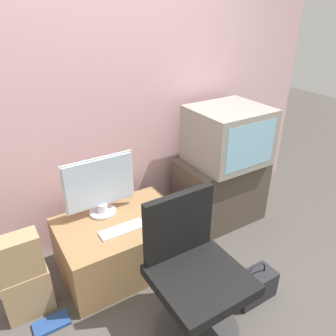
% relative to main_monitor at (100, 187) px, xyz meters
% --- Properties ---
extents(wall_back, '(4.40, 0.05, 2.60)m').
position_rel_main_monitor_xyz_m(wall_back, '(0.17, 0.33, 0.63)').
color(wall_back, beige).
rests_on(wall_back, ground_plane).
extents(desk, '(0.92, 0.64, 0.43)m').
position_rel_main_monitor_xyz_m(desk, '(0.07, -0.17, -0.45)').
color(desk, '#937047').
rests_on(desk, ground_plane).
extents(side_stand, '(0.78, 0.49, 0.62)m').
position_rel_main_monitor_xyz_m(side_stand, '(1.13, -0.07, -0.35)').
color(side_stand, '#4C4238').
rests_on(side_stand, ground_plane).
extents(main_monitor, '(0.54, 0.21, 0.47)m').
position_rel_main_monitor_xyz_m(main_monitor, '(0.00, 0.00, 0.00)').
color(main_monitor, silver).
rests_on(main_monitor, desk).
extents(keyboard, '(0.34, 0.11, 0.01)m').
position_rel_main_monitor_xyz_m(keyboard, '(0.04, -0.28, -0.23)').
color(keyboard, white).
rests_on(keyboard, desk).
extents(mouse, '(0.06, 0.03, 0.03)m').
position_rel_main_monitor_xyz_m(mouse, '(0.26, -0.26, -0.22)').
color(mouse, silver).
rests_on(mouse, desk).
extents(crt_tv, '(0.62, 0.56, 0.49)m').
position_rel_main_monitor_xyz_m(crt_tv, '(1.15, -0.09, 0.20)').
color(crt_tv, gray).
rests_on(crt_tv, side_stand).
extents(office_chair, '(0.53, 0.53, 0.91)m').
position_rel_main_monitor_xyz_m(office_chair, '(0.22, -0.90, -0.26)').
color(office_chair, '#333333').
rests_on(office_chair, ground_plane).
extents(cardboard_box_lower, '(0.30, 0.16, 0.34)m').
position_rel_main_monitor_xyz_m(cardboard_box_lower, '(-0.65, -0.24, -0.50)').
color(cardboard_box_lower, '#A3845B').
rests_on(cardboard_box_lower, ground_plane).
extents(cardboard_box_upper, '(0.27, 0.15, 0.29)m').
position_rel_main_monitor_xyz_m(cardboard_box_upper, '(-0.65, -0.24, -0.19)').
color(cardboard_box_upper, '#A3845B').
rests_on(cardboard_box_upper, cardboard_box_lower).
extents(handbag, '(0.31, 0.17, 0.31)m').
position_rel_main_monitor_xyz_m(handbag, '(0.72, -0.95, -0.56)').
color(handbag, '#232328').
rests_on(handbag, ground_plane).
extents(book, '(0.23, 0.12, 0.02)m').
position_rel_main_monitor_xyz_m(book, '(-0.57, -0.43, -0.65)').
color(book, navy).
rests_on(book, ground_plane).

